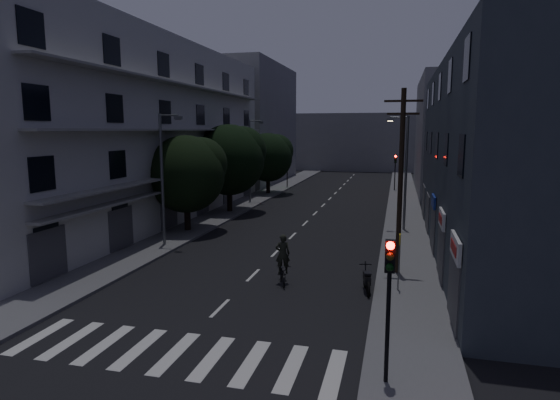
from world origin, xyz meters
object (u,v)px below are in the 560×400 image
at_px(motorcycle, 367,281).
at_px(bus_stop_sign, 399,252).
at_px(traffic_signal_near, 389,281).
at_px(cyclist, 283,267).
at_px(utility_pole, 401,178).

bearing_deg(motorcycle, bus_stop_sign, -3.71).
distance_m(traffic_signal_near, bus_stop_sign, 8.10).
height_order(traffic_signal_near, motorcycle, traffic_signal_near).
relative_size(traffic_signal_near, cyclist, 1.73).
height_order(utility_pole, bus_stop_sign, utility_pole).
bearing_deg(bus_stop_sign, motorcycle, -173.63).
bearing_deg(bus_stop_sign, traffic_signal_near, -92.25).
xyz_separation_m(traffic_signal_near, bus_stop_sign, (0.31, 8.00, -1.21)).
xyz_separation_m(traffic_signal_near, utility_pole, (0.27, 10.66, 1.77)).
relative_size(utility_pole, cyclist, 3.79).
distance_m(utility_pole, cyclist, 7.14).
height_order(bus_stop_sign, cyclist, bus_stop_sign).
height_order(traffic_signal_near, cyclist, traffic_signal_near).
height_order(bus_stop_sign, motorcycle, bus_stop_sign).
xyz_separation_m(utility_pole, cyclist, (-5.24, -2.64, -4.07)).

